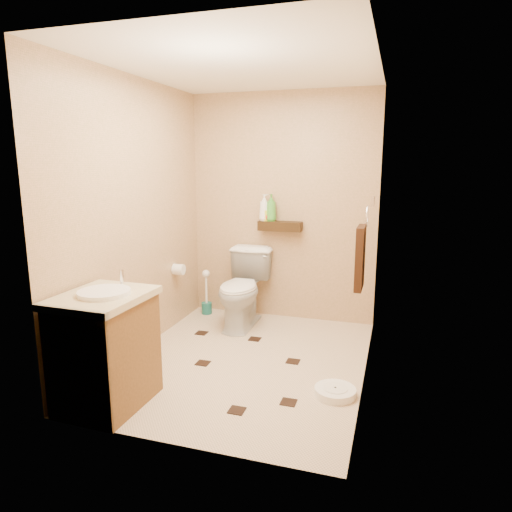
% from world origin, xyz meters
% --- Properties ---
extents(ground, '(2.50, 2.50, 0.00)m').
position_xyz_m(ground, '(0.00, 0.00, 0.00)').
color(ground, beige).
rests_on(ground, ground).
extents(wall_back, '(2.00, 0.04, 2.40)m').
position_xyz_m(wall_back, '(0.00, 1.25, 1.20)').
color(wall_back, tan).
rests_on(wall_back, ground).
extents(wall_front, '(2.00, 0.04, 2.40)m').
position_xyz_m(wall_front, '(0.00, -1.25, 1.20)').
color(wall_front, tan).
rests_on(wall_front, ground).
extents(wall_left, '(0.04, 2.50, 2.40)m').
position_xyz_m(wall_left, '(-1.00, 0.00, 1.20)').
color(wall_left, tan).
rests_on(wall_left, ground).
extents(wall_right, '(0.04, 2.50, 2.40)m').
position_xyz_m(wall_right, '(1.00, 0.00, 1.20)').
color(wall_right, tan).
rests_on(wall_right, ground).
extents(ceiling, '(2.00, 2.50, 0.02)m').
position_xyz_m(ceiling, '(0.00, 0.00, 2.40)').
color(ceiling, white).
rests_on(ceiling, wall_back).
extents(wall_shelf, '(0.46, 0.14, 0.10)m').
position_xyz_m(wall_shelf, '(0.00, 1.17, 1.02)').
color(wall_shelf, '#311E0D').
rests_on(wall_shelf, wall_back).
extents(floor_accents, '(1.25, 1.38, 0.01)m').
position_xyz_m(floor_accents, '(0.01, -0.06, 0.00)').
color(floor_accents, black).
rests_on(floor_accents, ground).
extents(toilet, '(0.45, 0.78, 0.79)m').
position_xyz_m(toilet, '(-0.31, 0.83, 0.40)').
color(toilet, white).
rests_on(toilet, ground).
extents(vanity, '(0.56, 0.68, 0.93)m').
position_xyz_m(vanity, '(-0.70, -0.95, 0.42)').
color(vanity, brown).
rests_on(vanity, ground).
extents(bathroom_scale, '(0.39, 0.39, 0.06)m').
position_xyz_m(bathroom_scale, '(0.82, -0.36, 0.03)').
color(bathroom_scale, white).
rests_on(bathroom_scale, ground).
extents(toilet_brush, '(0.12, 0.12, 0.51)m').
position_xyz_m(toilet_brush, '(-0.82, 1.07, 0.18)').
color(toilet_brush, '#19645D').
rests_on(toilet_brush, ground).
extents(towel_ring, '(0.12, 0.30, 0.76)m').
position_xyz_m(towel_ring, '(0.91, 0.25, 0.95)').
color(towel_ring, silver).
rests_on(towel_ring, wall_right).
extents(toilet_paper, '(0.12, 0.11, 0.12)m').
position_xyz_m(toilet_paper, '(-0.94, 0.65, 0.60)').
color(toilet_paper, white).
rests_on(toilet_paper, wall_left).
extents(bottle_a, '(0.15, 0.15, 0.28)m').
position_xyz_m(bottle_a, '(-0.17, 1.17, 1.21)').
color(bottle_a, white).
rests_on(bottle_a, wall_shelf).
extents(bottle_b, '(0.11, 0.11, 0.17)m').
position_xyz_m(bottle_b, '(-0.16, 1.17, 1.16)').
color(bottle_b, '#FFF635').
rests_on(bottle_b, wall_shelf).
extents(bottle_c, '(0.14, 0.14, 0.13)m').
position_xyz_m(bottle_c, '(-0.15, 1.17, 1.13)').
color(bottle_c, red).
rests_on(bottle_c, wall_shelf).
extents(bottle_d, '(0.13, 0.13, 0.29)m').
position_xyz_m(bottle_d, '(-0.10, 1.17, 1.21)').
color(bottle_d, green).
rests_on(bottle_d, wall_shelf).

